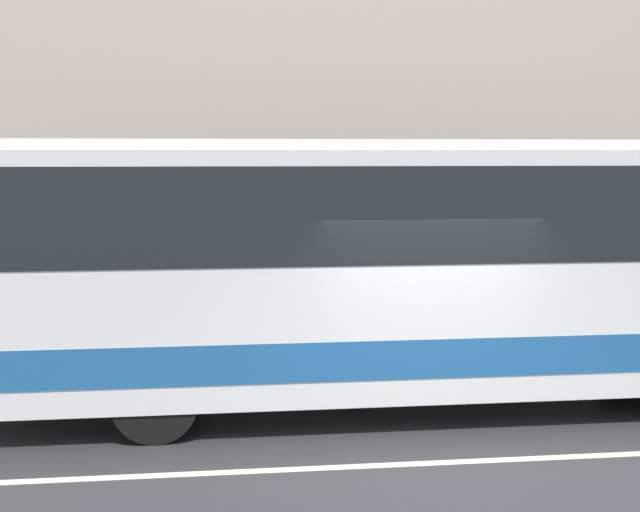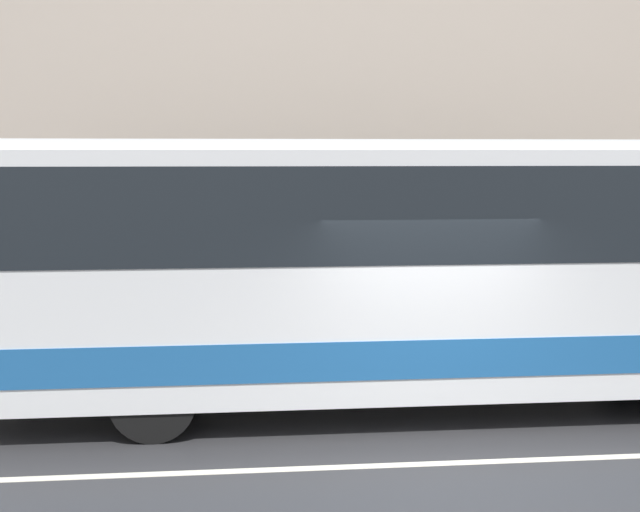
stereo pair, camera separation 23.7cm
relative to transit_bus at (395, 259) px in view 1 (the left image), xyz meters
The scene contains 6 objects.
ground_plane 2.89m from the transit_bus, 85.27° to the right, with size 60.00×60.00×0.00m, color #2D2D30.
sidewalk 3.63m from the transit_bus, 86.72° to the left, with size 60.00×2.58×0.13m.
building_facade 6.00m from the transit_bus, 87.75° to the left, with size 60.00×0.35×12.05m.
lane_stripe 2.89m from the transit_bus, 85.27° to the right, with size 54.00×0.14×0.01m.
transit_bus is the anchor object (origin of this frame).
pedestrian_waiting 5.01m from the transit_bus, 133.74° to the left, with size 0.36×0.36×1.78m.
Camera 1 is at (-2.55, -8.81, 3.24)m, focal length 50.00 mm.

